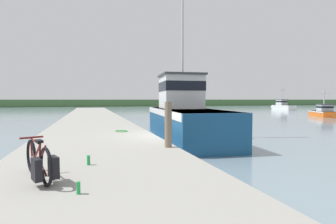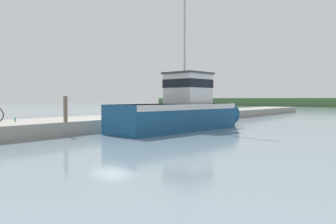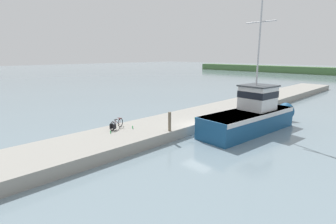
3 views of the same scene
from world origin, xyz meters
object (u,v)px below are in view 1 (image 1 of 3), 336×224
boat_orange_near (283,106)px  bicycle_touring (40,162)px  fishing_boat_main (183,115)px  boat_white_moored (323,112)px  mooring_post (168,124)px  water_bottle_by_bike (78,188)px  water_bottle_on_curb (89,160)px

boat_orange_near → bicycle_touring: size_ratio=3.75×
fishing_boat_main → boat_white_moored: size_ratio=1.93×
fishing_boat_main → mooring_post: (-3.11, -7.06, 0.15)m
boat_orange_near → boat_white_moored: size_ratio=1.03×
bicycle_touring → water_bottle_by_bike: size_ratio=8.43×
boat_orange_near → water_bottle_on_curb: bearing=-134.8°
mooring_post → fishing_boat_main: bearing=66.2°
bicycle_touring → boat_white_moored: bearing=13.2°
boat_orange_near → bicycle_touring: (-43.05, -44.14, 0.26)m
boat_white_moored → bicycle_touring: boat_white_moored is taller
boat_white_moored → mooring_post: (-28.29, -20.12, 0.89)m
boat_orange_near → mooring_post: boat_orange_near is taller
boat_white_moored → fishing_boat_main: bearing=53.3°
mooring_post → water_bottle_on_curb: 3.02m
mooring_post → water_bottle_by_bike: (-2.60, -3.58, -0.63)m
bicycle_touring → water_bottle_on_curb: bearing=27.1°
boat_orange_near → water_bottle_on_curb: 60.33m
boat_white_moored → water_bottle_on_curb: bearing=61.2°
water_bottle_by_bike → water_bottle_on_curb: 1.93m
boat_orange_near → bicycle_touring: boat_orange_near is taller
bicycle_touring → mooring_post: (3.30, 2.67, 0.38)m
boat_white_moored → water_bottle_on_curb: (-30.73, -21.77, 0.28)m
mooring_post → water_bottle_on_curb: size_ratio=6.50×
fishing_boat_main → water_bottle_by_bike: 12.08m
bicycle_touring → mooring_post: bearing=16.3°
fishing_boat_main → boat_orange_near: fishing_boat_main is taller
mooring_post → water_bottle_by_bike: size_ratio=7.27×
bicycle_touring → water_bottle_by_bike: bearing=-74.8°
boat_white_moored → bicycle_touring: (-31.59, -22.79, 0.52)m
boat_white_moored → water_bottle_by_bike: 38.93m
fishing_boat_main → bicycle_touring: bearing=-118.1°
boat_orange_near → boat_white_moored: bearing=-118.7°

